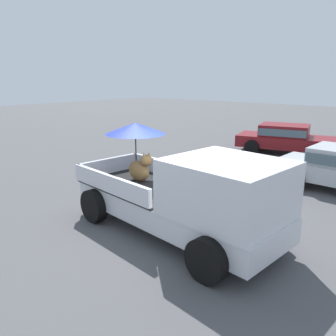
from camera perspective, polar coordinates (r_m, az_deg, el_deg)
ground_plane at (r=7.77m, az=1.05°, el=-10.68°), size 80.00×80.00×0.00m
pickup_truck_main at (r=7.16m, az=3.32°, el=-4.40°), size 5.19×2.61×2.31m
parked_sedan_near at (r=16.46m, az=19.24°, el=4.94°), size 4.61×2.80×1.33m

